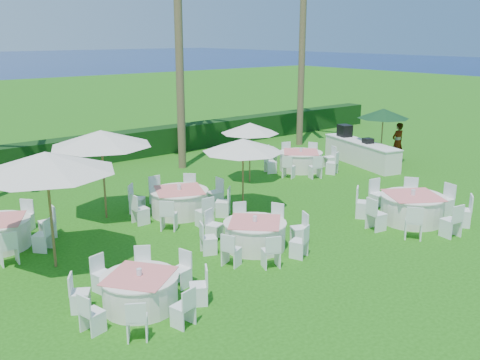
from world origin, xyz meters
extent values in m
plane|color=#1C550E|center=(0.00, 0.00, 0.00)|extent=(120.00, 120.00, 0.00)
cube|color=black|center=(0.00, 12.00, 0.60)|extent=(34.00, 1.00, 1.20)
cylinder|color=white|center=(-5.00, -0.57, 0.33)|extent=(1.53, 1.53, 0.66)
cylinder|color=white|center=(-5.00, -0.57, 0.67)|extent=(1.59, 1.59, 0.03)
cube|color=#EC7471|center=(-5.00, -0.57, 0.70)|extent=(1.72, 1.72, 0.01)
cylinder|color=silver|center=(-5.00, -0.57, 0.78)|extent=(0.11, 0.11, 0.14)
cube|color=white|center=(-3.84, -0.29, 0.40)|extent=(0.45, 0.45, 0.79)
cube|color=white|center=(-4.38, 0.44, 0.40)|extent=(0.51, 0.51, 0.79)
cube|color=white|center=(-5.28, 0.58, 0.40)|extent=(0.45, 0.45, 0.79)
cube|color=white|center=(-6.01, 0.04, 0.40)|extent=(0.51, 0.51, 0.79)
cube|color=white|center=(-6.15, -0.86, 0.40)|extent=(0.45, 0.45, 0.79)
cube|color=white|center=(-5.61, -1.59, 0.40)|extent=(0.51, 0.51, 0.79)
cube|color=white|center=(-4.71, -1.73, 0.40)|extent=(0.45, 0.45, 0.79)
cube|color=white|center=(-3.98, -1.19, 0.40)|extent=(0.51, 0.51, 0.79)
cylinder|color=white|center=(-1.13, 0.35, 0.34)|extent=(1.59, 1.59, 0.69)
cylinder|color=white|center=(-1.13, 0.35, 0.70)|extent=(1.65, 1.65, 0.03)
cube|color=#EC7471|center=(-1.13, 0.35, 0.72)|extent=(1.81, 1.81, 0.01)
cylinder|color=silver|center=(-1.13, 0.35, 0.81)|extent=(0.11, 0.11, 0.15)
cube|color=white|center=(0.01, 0.83, 0.41)|extent=(0.50, 0.50, 0.83)
cube|color=white|center=(-0.66, 1.50, 0.41)|extent=(0.50, 0.50, 0.83)
cube|color=white|center=(-1.61, 1.50, 0.41)|extent=(0.50, 0.50, 0.83)
cube|color=white|center=(-2.28, 0.83, 0.41)|extent=(0.50, 0.50, 0.83)
cube|color=white|center=(-2.28, -0.12, 0.41)|extent=(0.50, 0.50, 0.83)
cube|color=white|center=(-1.61, -0.79, 0.41)|extent=(0.50, 0.50, 0.83)
cube|color=white|center=(-0.66, -0.79, 0.41)|extent=(0.50, 0.50, 0.83)
cube|color=white|center=(0.01, -0.12, 0.41)|extent=(0.50, 0.50, 0.83)
cylinder|color=white|center=(3.84, -1.02, 0.39)|extent=(1.81, 1.81, 0.78)
cylinder|color=white|center=(3.84, -1.02, 0.79)|extent=(1.88, 1.88, 0.03)
cube|color=#EC7471|center=(3.84, -1.02, 0.82)|extent=(2.01, 2.01, 0.01)
cylinder|color=silver|center=(3.84, -1.02, 0.90)|extent=(0.13, 0.13, 0.17)
cube|color=white|center=(4.98, -0.19, 0.47)|extent=(0.61, 0.61, 0.94)
cube|color=white|center=(4.06, 0.38, 0.47)|extent=(0.50, 0.50, 0.94)
cube|color=white|center=(3.01, 0.13, 0.47)|extent=(0.61, 0.61, 0.94)
cube|color=white|center=(2.44, -0.79, 0.47)|extent=(0.50, 0.50, 0.94)
cube|color=white|center=(2.69, -1.84, 0.47)|extent=(0.61, 0.61, 0.94)
cube|color=white|center=(3.61, -2.41, 0.47)|extent=(0.50, 0.50, 0.94)
cube|color=white|center=(4.66, -2.17, 0.47)|extent=(0.61, 0.61, 0.94)
cube|color=white|center=(5.23, -1.25, 0.47)|extent=(0.50, 0.50, 0.94)
cube|color=white|center=(-5.39, 5.47, 0.43)|extent=(0.57, 0.57, 0.86)
cube|color=white|center=(-6.46, 3.33, 0.43)|extent=(0.43, 0.43, 0.86)
cube|color=white|center=(-5.52, 3.64, 0.43)|extent=(0.57, 0.57, 0.86)
cube|color=white|center=(-5.08, 4.53, 0.43)|extent=(0.43, 0.43, 0.86)
cylinder|color=white|center=(-1.19, 3.88, 0.38)|extent=(1.74, 1.74, 0.75)
cylinder|color=white|center=(-1.19, 3.88, 0.76)|extent=(1.81, 1.81, 0.03)
cube|color=#EC7471|center=(-1.19, 3.88, 0.79)|extent=(1.84, 1.84, 0.01)
cylinder|color=silver|center=(-1.19, 3.88, 0.87)|extent=(0.12, 0.12, 0.16)
cube|color=white|center=(-0.23, 4.83, 0.45)|extent=(0.60, 0.60, 0.90)
cube|color=white|center=(-1.18, 5.24, 0.45)|extent=(0.43, 0.43, 0.90)
cube|color=white|center=(-2.14, 4.85, 0.45)|extent=(0.60, 0.60, 0.90)
cube|color=white|center=(-2.55, 3.89, 0.45)|extent=(0.43, 0.43, 0.90)
cube|color=white|center=(-2.16, 2.93, 0.45)|extent=(0.60, 0.60, 0.90)
cube|color=white|center=(-1.21, 2.53, 0.45)|extent=(0.43, 0.43, 0.90)
cube|color=white|center=(-0.25, 2.91, 0.45)|extent=(0.60, 0.60, 0.90)
cube|color=white|center=(0.16, 3.87, 0.45)|extent=(0.43, 0.43, 0.90)
cylinder|color=white|center=(5.70, 5.49, 0.37)|extent=(1.71, 1.71, 0.74)
cylinder|color=white|center=(5.70, 5.49, 0.75)|extent=(1.78, 1.78, 0.03)
cube|color=#EC7471|center=(5.70, 5.49, 0.78)|extent=(1.95, 1.95, 0.01)
cylinder|color=silver|center=(5.70, 5.49, 0.86)|extent=(0.12, 0.12, 0.16)
cube|color=white|center=(6.91, 6.05, 0.44)|extent=(0.55, 0.55, 0.89)
cube|color=white|center=(6.16, 6.74, 0.44)|extent=(0.53, 0.53, 0.89)
cube|color=white|center=(5.14, 6.70, 0.44)|extent=(0.55, 0.55, 0.89)
cube|color=white|center=(4.45, 5.95, 0.44)|extent=(0.53, 0.53, 0.89)
cube|color=white|center=(4.49, 4.93, 0.44)|extent=(0.55, 0.55, 0.89)
cube|color=white|center=(5.24, 4.24, 0.44)|extent=(0.53, 0.53, 0.89)
cube|color=white|center=(6.26, 4.28, 0.44)|extent=(0.55, 0.55, 0.89)
cube|color=white|center=(6.95, 5.03, 0.44)|extent=(0.53, 0.53, 0.89)
cylinder|color=brown|center=(-5.63, 2.48, 1.36)|extent=(0.07, 0.07, 2.73)
cone|color=silver|center=(-5.63, 2.48, 2.59)|extent=(3.23, 3.23, 0.49)
sphere|color=brown|center=(-5.63, 2.48, 2.76)|extent=(0.11, 0.11, 0.11)
cylinder|color=brown|center=(0.47, 2.82, 1.13)|extent=(0.05, 0.05, 2.26)
cone|color=silver|center=(0.47, 2.82, 2.15)|extent=(2.51, 2.51, 0.41)
sphere|color=brown|center=(0.47, 2.82, 2.29)|extent=(0.09, 0.09, 0.09)
cylinder|color=brown|center=(-3.11, 5.03, 1.30)|extent=(0.06, 0.06, 2.60)
cone|color=silver|center=(-3.11, 5.03, 2.47)|extent=(3.01, 3.01, 0.47)
sphere|color=brown|center=(-3.11, 5.03, 2.63)|extent=(0.10, 0.10, 0.10)
cylinder|color=brown|center=(2.93, 5.43, 1.09)|extent=(0.05, 0.05, 2.17)
cone|color=silver|center=(2.93, 5.43, 2.06)|extent=(2.17, 2.17, 0.39)
sphere|color=brown|center=(2.93, 5.43, 2.20)|extent=(0.09, 0.09, 0.09)
cylinder|color=brown|center=(9.23, 4.16, 1.15)|extent=(0.06, 0.06, 2.29)
cone|color=#0E3617|center=(9.23, 4.16, 2.18)|extent=(2.18, 2.18, 0.41)
sphere|color=brown|center=(9.23, 4.16, 2.32)|extent=(0.09, 0.09, 0.09)
cube|color=white|center=(8.48, 4.63, 0.47)|extent=(1.87, 4.29, 0.95)
cube|color=white|center=(8.48, 4.63, 0.97)|extent=(1.94, 4.36, 0.04)
cube|color=black|center=(8.80, 5.85, 1.25)|extent=(0.60, 0.68, 0.53)
cube|color=black|center=(8.38, 4.22, 1.10)|extent=(0.45, 0.45, 0.21)
imported|color=gray|center=(10.27, 4.07, 0.84)|extent=(0.66, 0.47, 1.69)
cylinder|color=brown|center=(2.15, 8.91, 5.33)|extent=(0.32, 0.32, 10.66)
cylinder|color=brown|center=(3.71, 11.30, 4.15)|extent=(0.32, 0.32, 8.30)
cylinder|color=brown|center=(9.44, 9.30, 5.13)|extent=(0.32, 0.32, 10.26)
camera|label=1|loc=(-9.62, -9.57, 5.42)|focal=40.00mm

